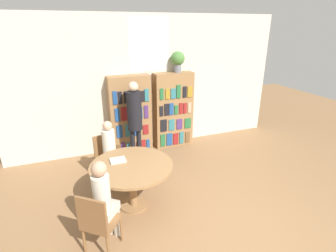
{
  "coord_description": "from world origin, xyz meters",
  "views": [
    {
      "loc": [
        -1.73,
        -2.25,
        2.75
      ],
      "look_at": [
        -0.14,
        1.86,
        1.05
      ],
      "focal_mm": 28.0,
      "sensor_mm": 36.0,
      "label": 1
    }
  ],
  "objects_px": {
    "bookshelf_right": "(173,110)",
    "chair_left_side": "(107,156)",
    "seated_reader_right": "(104,198)",
    "bookshelf_left": "(130,115)",
    "flower_vase": "(178,60)",
    "librarian_standing": "(135,114)",
    "reading_table": "(132,171)",
    "seated_reader_left": "(111,151)",
    "chair_near_camera": "(98,221)"
  },
  "relations": [
    {
      "from": "chair_near_camera",
      "to": "flower_vase",
      "type": "bearing_deg",
      "value": 90.53
    },
    {
      "from": "flower_vase",
      "to": "bookshelf_right",
      "type": "bearing_deg",
      "value": -177.36
    },
    {
      "from": "chair_left_side",
      "to": "seated_reader_right",
      "type": "height_order",
      "value": "seated_reader_right"
    },
    {
      "from": "bookshelf_right",
      "to": "flower_vase",
      "type": "bearing_deg",
      "value": 2.64
    },
    {
      "from": "bookshelf_left",
      "to": "flower_vase",
      "type": "relative_size",
      "value": 3.82
    },
    {
      "from": "reading_table",
      "to": "librarian_standing",
      "type": "xyz_separation_m",
      "value": [
        0.44,
        1.48,
        0.42
      ]
    },
    {
      "from": "seated_reader_right",
      "to": "librarian_standing",
      "type": "distance_m",
      "value": 2.32
    },
    {
      "from": "bookshelf_left",
      "to": "seated_reader_left",
      "type": "height_order",
      "value": "bookshelf_left"
    },
    {
      "from": "seated_reader_right",
      "to": "librarian_standing",
      "type": "bearing_deg",
      "value": 105.28
    },
    {
      "from": "bookshelf_left",
      "to": "flower_vase",
      "type": "bearing_deg",
      "value": 0.22
    },
    {
      "from": "flower_vase",
      "to": "seated_reader_left",
      "type": "distance_m",
      "value": 2.56
    },
    {
      "from": "bookshelf_left",
      "to": "seated_reader_left",
      "type": "xyz_separation_m",
      "value": [
        -0.66,
        -1.21,
        -0.21
      ]
    },
    {
      "from": "reading_table",
      "to": "chair_near_camera",
      "type": "relative_size",
      "value": 1.45
    },
    {
      "from": "bookshelf_left",
      "to": "chair_left_side",
      "type": "height_order",
      "value": "bookshelf_left"
    },
    {
      "from": "flower_vase",
      "to": "chair_left_side",
      "type": "relative_size",
      "value": 0.52
    },
    {
      "from": "bookshelf_left",
      "to": "librarian_standing",
      "type": "relative_size",
      "value": 1.02
    },
    {
      "from": "bookshelf_right",
      "to": "seated_reader_right",
      "type": "xyz_separation_m",
      "value": [
        -2.0,
        -2.59,
        -0.18
      ]
    },
    {
      "from": "flower_vase",
      "to": "reading_table",
      "type": "xyz_separation_m",
      "value": [
        -1.6,
        -1.98,
        -1.39
      ]
    },
    {
      "from": "bookshelf_left",
      "to": "seated_reader_right",
      "type": "height_order",
      "value": "bookshelf_left"
    },
    {
      "from": "bookshelf_right",
      "to": "reading_table",
      "type": "xyz_separation_m",
      "value": [
        -1.49,
        -1.98,
        -0.23
      ]
    },
    {
      "from": "seated_reader_right",
      "to": "bookshelf_left",
      "type": "bearing_deg",
      "value": 109.12
    },
    {
      "from": "chair_near_camera",
      "to": "reading_table",
      "type": "bearing_deg",
      "value": 90.0
    },
    {
      "from": "bookshelf_right",
      "to": "chair_near_camera",
      "type": "height_order",
      "value": "bookshelf_right"
    },
    {
      "from": "seated_reader_left",
      "to": "flower_vase",
      "type": "bearing_deg",
      "value": -160.24
    },
    {
      "from": "seated_reader_right",
      "to": "flower_vase",
      "type": "bearing_deg",
      "value": 90.56
    },
    {
      "from": "seated_reader_left",
      "to": "seated_reader_right",
      "type": "relative_size",
      "value": 0.98
    },
    {
      "from": "bookshelf_left",
      "to": "reading_table",
      "type": "xyz_separation_m",
      "value": [
        -0.46,
        -1.98,
        -0.23
      ]
    },
    {
      "from": "bookshelf_left",
      "to": "chair_left_side",
      "type": "xyz_separation_m",
      "value": [
        -0.71,
        -1.03,
        -0.39
      ]
    },
    {
      "from": "bookshelf_left",
      "to": "seated_reader_right",
      "type": "relative_size",
      "value": 1.41
    },
    {
      "from": "bookshelf_right",
      "to": "librarian_standing",
      "type": "xyz_separation_m",
      "value": [
        -1.06,
        -0.5,
        0.18
      ]
    },
    {
      "from": "seated_reader_left",
      "to": "librarian_standing",
      "type": "xyz_separation_m",
      "value": [
        0.63,
        0.71,
        0.39
      ]
    },
    {
      "from": "bookshelf_right",
      "to": "chair_left_side",
      "type": "bearing_deg",
      "value": -149.32
    },
    {
      "from": "librarian_standing",
      "to": "bookshelf_left",
      "type": "bearing_deg",
      "value": 87.26
    },
    {
      "from": "bookshelf_left",
      "to": "reading_table",
      "type": "bearing_deg",
      "value": -103.16
    },
    {
      "from": "bookshelf_left",
      "to": "chair_left_side",
      "type": "relative_size",
      "value": 1.99
    },
    {
      "from": "seated_reader_left",
      "to": "seated_reader_right",
      "type": "bearing_deg",
      "value": 62.97
    },
    {
      "from": "flower_vase",
      "to": "chair_near_camera",
      "type": "height_order",
      "value": "flower_vase"
    },
    {
      "from": "reading_table",
      "to": "seated_reader_left",
      "type": "distance_m",
      "value": 0.79
    },
    {
      "from": "seated_reader_right",
      "to": "chair_near_camera",
      "type": "bearing_deg",
      "value": -90.0
    },
    {
      "from": "chair_left_side",
      "to": "bookshelf_left",
      "type": "bearing_deg",
      "value": -138.77
    },
    {
      "from": "bookshelf_right",
      "to": "chair_near_camera",
      "type": "xyz_separation_m",
      "value": [
        -2.12,
        -2.73,
        -0.39
      ]
    },
    {
      "from": "flower_vase",
      "to": "chair_left_side",
      "type": "bearing_deg",
      "value": -150.64
    },
    {
      "from": "bookshelf_right",
      "to": "reading_table",
      "type": "bearing_deg",
      "value": -127.08
    },
    {
      "from": "seated_reader_left",
      "to": "librarian_standing",
      "type": "height_order",
      "value": "librarian_standing"
    },
    {
      "from": "chair_near_camera",
      "to": "chair_left_side",
      "type": "distance_m",
      "value": 1.74
    },
    {
      "from": "bookshelf_left",
      "to": "seated_reader_right",
      "type": "distance_m",
      "value": 2.77
    },
    {
      "from": "chair_near_camera",
      "to": "seated_reader_right",
      "type": "xyz_separation_m",
      "value": [
        0.12,
        0.14,
        0.21
      ]
    },
    {
      "from": "reading_table",
      "to": "librarian_standing",
      "type": "bearing_deg",
      "value": 73.45
    },
    {
      "from": "chair_left_side",
      "to": "reading_table",
      "type": "bearing_deg",
      "value": 90.0
    },
    {
      "from": "flower_vase",
      "to": "librarian_standing",
      "type": "height_order",
      "value": "flower_vase"
    }
  ]
}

